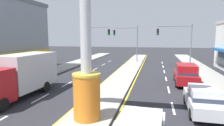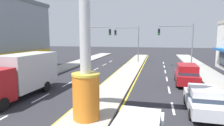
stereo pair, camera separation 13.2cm
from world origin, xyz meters
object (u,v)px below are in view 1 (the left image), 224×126
(traffic_light_left_side, at_px, (91,38))
(box_truck_near_right_lane, at_px, (20,74))
(traffic_light_right_side, at_px, (178,38))
(suv_near_left_lane, at_px, (186,74))
(district_sign, at_px, (86,44))
(sedan_far_right_lane, at_px, (204,99))
(traffic_light_median_far, at_px, (128,38))

(traffic_light_left_side, height_order, box_truck_near_right_lane, traffic_light_left_side)
(traffic_light_right_side, relative_size, suv_near_left_lane, 1.33)
(district_sign, relative_size, traffic_light_left_side, 1.36)
(suv_near_left_lane, bearing_deg, traffic_light_left_side, 139.27)
(district_sign, relative_size, sedan_far_right_lane, 1.94)
(district_sign, distance_m, traffic_light_median_far, 24.48)
(district_sign, distance_m, suv_near_left_lane, 11.87)
(box_truck_near_right_lane, relative_size, suv_near_left_lane, 1.49)
(box_truck_near_right_lane, bearing_deg, suv_near_left_lane, 28.05)
(box_truck_near_right_lane, bearing_deg, district_sign, -25.85)
(box_truck_near_right_lane, height_order, sedan_far_right_lane, box_truck_near_right_lane)
(district_sign, xyz_separation_m, sedan_far_right_lane, (6.24, 2.60, -3.28))
(box_truck_near_right_lane, relative_size, sedan_far_right_lane, 1.61)
(sedan_far_right_lane, bearing_deg, suv_near_left_lane, 90.01)
(traffic_light_right_side, bearing_deg, traffic_light_left_side, 178.21)
(box_truck_near_right_lane, bearing_deg, traffic_light_left_side, 91.11)
(district_sign, height_order, suv_near_left_lane, district_sign)
(traffic_light_left_side, bearing_deg, traffic_light_median_far, 35.54)
(traffic_light_left_side, bearing_deg, box_truck_near_right_lane, -88.89)
(district_sign, bearing_deg, traffic_light_right_side, 72.10)
(traffic_light_left_side, distance_m, suv_near_left_lane, 17.16)
(traffic_light_left_side, relative_size, traffic_light_right_side, 1.00)
(traffic_light_right_side, relative_size, box_truck_near_right_lane, 0.89)
(traffic_light_median_far, height_order, box_truck_near_right_lane, traffic_light_median_far)
(box_truck_near_right_lane, height_order, suv_near_left_lane, box_truck_near_right_lane)
(district_sign, height_order, traffic_light_median_far, district_sign)
(traffic_light_left_side, relative_size, traffic_light_median_far, 1.00)
(district_sign, relative_size, traffic_light_median_far, 1.36)
(traffic_light_left_side, bearing_deg, sedan_far_right_lane, -54.68)
(traffic_light_right_side, xyz_separation_m, traffic_light_median_far, (-7.68, 4.25, -0.05))
(traffic_light_median_far, bearing_deg, traffic_light_left_side, -144.46)
(traffic_light_right_side, distance_m, sedan_far_right_lane, 17.94)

